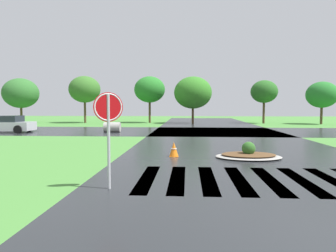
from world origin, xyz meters
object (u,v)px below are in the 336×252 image
(median_island, at_px, (248,155))
(traffic_cone, at_px, (174,150))
(stop_sign, at_px, (108,117))
(car_blue_compact, at_px, (6,125))
(drainage_pipe_stack, at_px, (112,127))

(median_island, bearing_deg, traffic_cone, 177.39)
(stop_sign, height_order, car_blue_compact, stop_sign)
(median_island, relative_size, drainage_pipe_stack, 2.00)
(stop_sign, xyz_separation_m, traffic_cone, (1.46, 5.20, -1.57))
(car_blue_compact, height_order, drainage_pipe_stack, car_blue_compact)
(car_blue_compact, distance_m, drainage_pipe_stack, 8.64)
(stop_sign, distance_m, car_blue_compact, 20.74)
(median_island, height_order, drainage_pipe_stack, drainage_pipe_stack)
(drainage_pipe_stack, bearing_deg, car_blue_compact, -174.82)
(traffic_cone, bearing_deg, median_island, -2.61)
(traffic_cone, bearing_deg, car_blue_compact, 142.09)
(median_island, height_order, car_blue_compact, car_blue_compact)
(traffic_cone, bearing_deg, stop_sign, -105.67)
(drainage_pipe_stack, xyz_separation_m, traffic_cone, (5.64, -11.87, -0.11))
(stop_sign, relative_size, median_island, 0.92)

